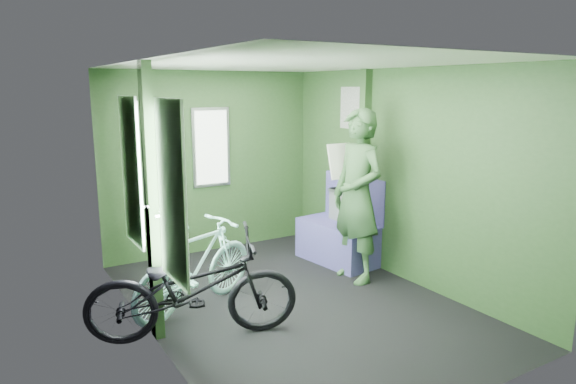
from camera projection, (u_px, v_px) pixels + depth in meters
name	position (u px, v px, depth m)	size (l,w,h in m)	color
room	(288.00, 159.00, 4.82)	(4.00, 4.02, 2.31)	black
bicycle_black	(195.00, 340.00, 4.33)	(0.61, 1.75, 0.92)	black
bicycle_mint	(198.00, 310.00, 4.92)	(0.42, 1.49, 0.90)	#96E2D4
passenger	(357.00, 196.00, 5.54)	(0.46, 0.71, 1.88)	#32562F
waste_box	(346.00, 224.00, 6.32)	(0.26, 0.36, 0.88)	slate
bench_seat	(340.00, 237.00, 6.25)	(0.67, 1.05, 1.05)	navy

